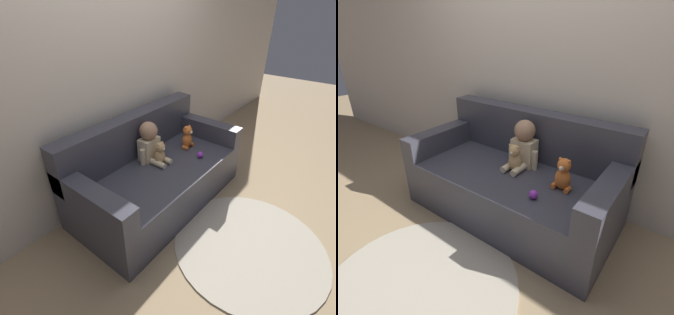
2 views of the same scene
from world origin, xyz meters
The scene contains 8 objects.
ground_plane centered at (0.00, 0.00, 0.00)m, with size 12.00×12.00×0.00m, color #9E8460.
wall_back centered at (0.00, 0.52, 1.30)m, with size 8.00×0.05×2.60m.
couch centered at (0.00, 0.06, 0.31)m, with size 1.76×0.87×0.86m.
person_baby centered at (0.03, 0.14, 0.62)m, with size 0.28×0.32×0.40m.
teddy_bear_brown centered at (0.03, 0.01, 0.55)m, with size 0.11×0.11×0.23m.
plush_toy_side centered at (0.47, 0.00, 0.55)m, with size 0.15×0.11×0.25m.
toy_ball centered at (0.36, -0.23, 0.47)m, with size 0.06×0.06×0.06m.
floor_rug centered at (0.00, -0.99, 0.01)m, with size 1.28×1.28×0.01m.
Camera 2 is at (1.12, -1.55, 1.50)m, focal length 28.00 mm.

